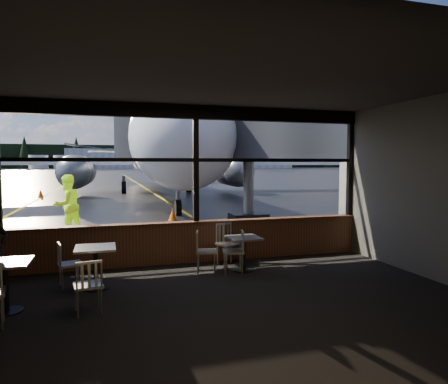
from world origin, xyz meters
name	(u,v)px	position (x,y,z in m)	size (l,w,h in m)	color
ground_plane	(112,171)	(0.00, 120.00, 0.00)	(520.00, 520.00, 0.00)	black
carpet_floor	(239,307)	(0.00, -3.00, 0.01)	(8.00, 6.00, 0.01)	black
ceiling	(239,77)	(0.00, -3.00, 3.50)	(8.00, 6.00, 0.04)	#38332D
wall_back	(360,223)	(0.00, -6.00, 1.75)	(8.00, 0.04, 3.50)	#514B41
window_sill	(196,242)	(0.00, 0.00, 0.45)	(8.00, 0.28, 0.90)	#512B18
window_header	(195,112)	(0.00, 0.00, 3.35)	(8.00, 0.18, 0.30)	black
mullion_centre	(196,165)	(0.00, 0.00, 2.20)	(0.12, 0.12, 2.60)	black
mullion_right	(350,164)	(3.95, 0.00, 2.20)	(0.12, 0.12, 2.60)	black
window_transom	(196,160)	(0.00, 0.00, 2.30)	(8.00, 0.10, 0.08)	black
airliner	(157,113)	(1.80, 21.27, 5.93)	(32.37, 38.84, 11.87)	white
jet_bridge	(257,164)	(3.60, 5.50, 2.21)	(8.30, 10.14, 4.43)	#2C2B2E
cafe_table_near	(244,254)	(0.78, -1.02, 0.36)	(0.65, 0.65, 0.71)	#9B968F
cafe_table_mid	(96,268)	(-2.12, -1.41, 0.38)	(0.69, 0.69, 0.76)	#A19D94
cafe_table_left	(6,287)	(-3.38, -2.20, 0.38)	(0.70, 0.70, 0.77)	gray
chair_near_e	(233,252)	(0.52, -1.11, 0.44)	(0.48, 0.48, 0.87)	#A9A499
chair_near_w	(206,252)	(0.01, -0.92, 0.43)	(0.47, 0.47, 0.86)	beige
chair_near_n	(229,245)	(0.61, -0.51, 0.46)	(0.50, 0.50, 0.92)	#B7B1A5
chair_mid_s	(88,286)	(-2.21, -2.58, 0.42)	(0.45, 0.45, 0.83)	#AFAB9E
chair_mid_w	(70,264)	(-2.57, -1.16, 0.41)	(0.45, 0.45, 0.83)	beige
ground_crew	(67,205)	(-3.09, 4.43, 0.94)	(0.92, 0.71, 1.88)	#BFF219
cone_nose	(173,215)	(0.53, 6.57, 0.24)	(0.35, 0.35, 0.48)	#DF4F07
cone_wing	(41,193)	(-6.07, 19.89, 0.27)	(0.39, 0.39, 0.54)	#F84907
hangar_mid	(110,158)	(0.00, 185.00, 5.00)	(38.00, 15.00, 10.00)	silver
hangar_right	(237,156)	(60.00, 178.00, 6.00)	(50.00, 20.00, 12.00)	silver
fuel_tank_a	(39,162)	(-30.00, 182.00, 3.00)	(8.00, 8.00, 6.00)	silver
fuel_tank_b	(63,162)	(-20.00, 182.00, 3.00)	(8.00, 8.00, 6.00)	silver
fuel_tank_c	(87,162)	(-10.00, 182.00, 3.00)	(8.00, 8.00, 6.00)	silver
treeline	(109,157)	(0.00, 210.00, 6.00)	(360.00, 3.00, 12.00)	black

